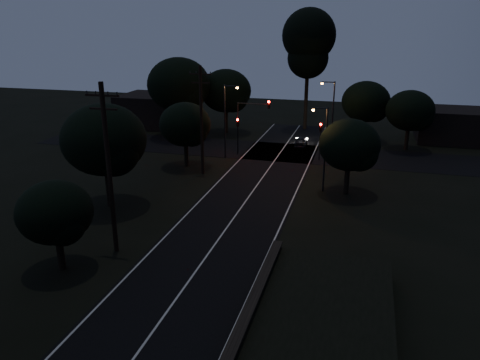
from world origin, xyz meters
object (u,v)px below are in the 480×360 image
Objects in this scene: tall_pine at (309,43)px; streetlight_c at (324,144)px; signal_right at (320,134)px; signal_mast at (253,117)px; car at (301,142)px; streetlight_a at (227,117)px; streetlight_b at (331,111)px; utility_pole_mid at (109,168)px; utility_pole_far at (201,119)px; signal_left at (238,129)px.

tall_pine reaches higher than streetlight_c.
streetlight_c is (1.23, -9.99, 1.51)m from signal_right.
signal_mast is 1.76× the size of car.
signal_right is 0.51× the size of streetlight_a.
streetlight_b is (0.71, 4.01, 1.80)m from signal_right.
utility_pole_mid is 27.30m from signal_right.
signal_right is 6.16m from car.
signal_mast is 9.15m from streetlight_b.
utility_pole_mid reaches higher than streetlight_c.
signal_right is at bearing 37.00° from utility_pole_far.
utility_pole_mid is 31.15m from streetlight_b.
streetlight_a is at bearing 41.48° from car.
streetlight_c is (8.74, -9.99, 0.01)m from signal_mast.
car is at bearing 58.95° from utility_pole_far.
signal_right is at bearing 0.00° from signal_left.
utility_pole_far is 2.56× the size of signal_left.
tall_pine is (7.00, 40.00, 5.89)m from utility_pole_mid.
streetlight_b is 1.07× the size of streetlight_c.
streetlight_c reaches higher than signal_right.
car is (6.45, 5.04, -2.23)m from signal_left.
streetlight_a is at bearing -168.66° from signal_right.
utility_pole_far reaches higher than streetlight_a.
car is (7.85, 13.03, -4.88)m from utility_pole_far.
signal_left is 8.48m from car.
signal_mast is 3.13m from streetlight_a.
signal_left is at bearing 35.01° from car.
tall_pine reaches higher than utility_pole_far.
signal_left is (1.40, 7.99, -2.65)m from utility_pole_far.
signal_right is (10.60, 7.99, -2.65)m from utility_pole_far.
streetlight_a is 1.00× the size of streetlight_b.
streetlight_c is (11.14, -8.00, -0.29)m from streetlight_a.
streetlight_a reaches higher than signal_mast.
streetlight_c is 15.99m from car.
utility_pole_mid reaches higher than utility_pole_far.
signal_left is 0.51× the size of streetlight_b.
car is (-3.98, 15.03, -3.75)m from streetlight_c.
streetlight_b reaches higher than signal_right.
utility_pole_far is at bearing -143.00° from signal_right.
utility_pole_mid is at bearing -97.04° from signal_mast.
signal_mast is 0.83× the size of streetlight_c.
streetlight_c is at bearing -87.86° from streetlight_b.
signal_right is (3.60, -15.01, -8.79)m from tall_pine.
streetlight_a is at bearing 88.27° from utility_pole_mid.
signal_left is (-5.60, -15.01, -8.79)m from tall_pine.
tall_pine is 18.27m from signal_left.
tall_pine reaches higher than utility_pole_mid.
streetlight_b is (8.22, 4.01, 0.30)m from signal_mast.
tall_pine is 17.76m from signal_right.
utility_pole_mid is at bearing -128.26° from streetlight_c.
streetlight_a is at bearing -150.52° from streetlight_b.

